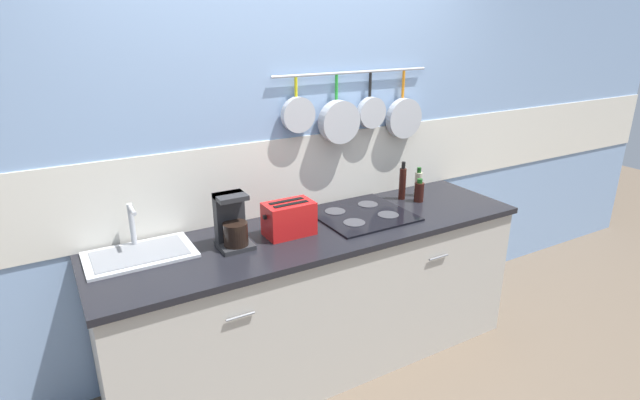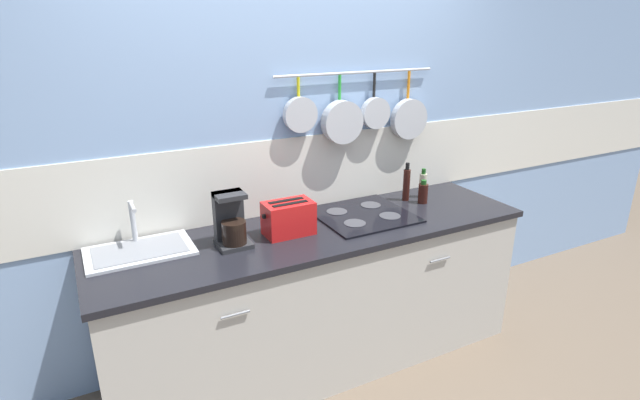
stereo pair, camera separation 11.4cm
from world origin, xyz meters
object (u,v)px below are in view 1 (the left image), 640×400
Objects in this scene: bottle_vinegar at (402,183)px; bottle_sesame_oil at (418,183)px; toaster at (289,219)px; coffee_maker at (232,225)px; bottle_dish_soap at (419,191)px.

bottle_vinegar reaches higher than bottle_sesame_oil.
coffee_maker is at bearing 177.87° from toaster.
bottle_dish_soap is at bearing -54.28° from bottle_vinegar.
coffee_maker is at bearing -173.77° from bottle_vinegar.
bottle_sesame_oil is at bearing 52.82° from bottle_dish_soap.
coffee_maker is 1.87× the size of bottle_dish_soap.
bottle_vinegar is at bearing 6.23° from coffee_maker.
coffee_maker reaches higher than bottle_dish_soap.
bottle_vinegar is 1.29× the size of bottle_sesame_oil.
toaster is 1.45× the size of bottle_sesame_oil.
bottle_dish_soap is (1.27, 0.04, -0.05)m from coffee_maker.
bottle_vinegar is at bearing 179.19° from bottle_sesame_oil.
bottle_dish_soap is (0.07, -0.09, -0.04)m from bottle_vinegar.
coffee_maker is 1.13× the size of bottle_vinegar.
bottle_vinegar is (0.89, 0.14, 0.02)m from toaster.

